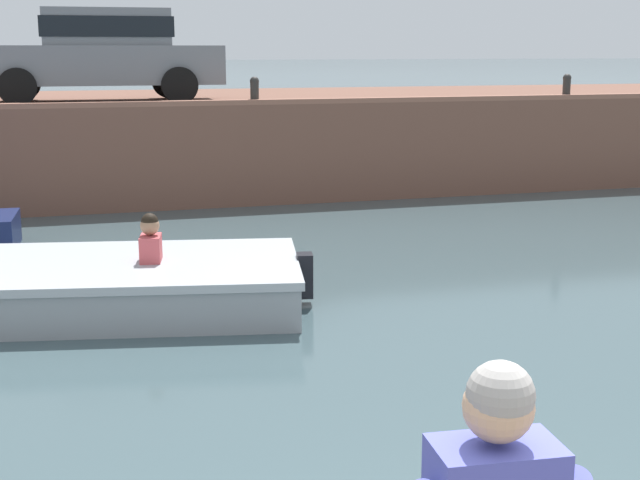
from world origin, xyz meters
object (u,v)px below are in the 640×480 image
(motorboat_passing, at_px, (32,287))
(mooring_bollard_mid, at_px, (255,89))
(car_left_inner_grey, at_px, (101,51))
(mooring_bollard_east, at_px, (567,85))

(motorboat_passing, relative_size, mooring_bollard_mid, 13.31)
(car_left_inner_grey, height_order, mooring_bollard_mid, car_left_inner_grey)
(motorboat_passing, xyz_separation_m, mooring_bollard_east, (9.21, 5.52, 1.65))
(motorboat_passing, distance_m, car_left_inner_grey, 7.30)
(mooring_bollard_east, bearing_deg, mooring_bollard_mid, 180.00)
(motorboat_passing, height_order, car_left_inner_grey, car_left_inner_grey)
(car_left_inner_grey, bearing_deg, mooring_bollard_east, -9.34)
(mooring_bollard_mid, relative_size, mooring_bollard_east, 1.00)
(mooring_bollard_mid, height_order, mooring_bollard_east, same)
(motorboat_passing, relative_size, mooring_bollard_east, 13.31)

